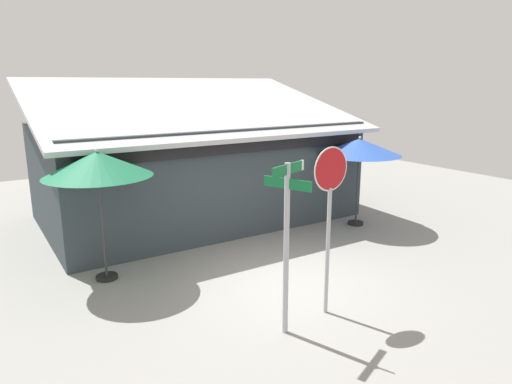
{
  "coord_description": "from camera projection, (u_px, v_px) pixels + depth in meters",
  "views": [
    {
      "loc": [
        -5.15,
        -7.12,
        3.97
      ],
      "look_at": [
        0.18,
        1.2,
        1.6
      ],
      "focal_mm": 32.1,
      "sensor_mm": 36.0,
      "label": 1
    }
  ],
  "objects": [
    {
      "name": "stop_sign",
      "position": [
        330.0,
        201.0,
        7.65
      ],
      "size": [
        0.75,
        0.07,
        2.96
      ],
      "color": "#A8AAB2",
      "rests_on": "ground"
    },
    {
      "name": "street_sign_post",
      "position": [
        287.0,
        232.0,
        7.08
      ],
      "size": [
        0.83,
        0.78,
        2.8
      ],
      "color": "#A8AAB2",
      "rests_on": "ground"
    },
    {
      "name": "patio_umbrella_forest_green_left",
      "position": [
        98.0,
        165.0,
        8.94
      ],
      "size": [
        2.12,
        2.12,
        2.74
      ],
      "color": "black",
      "rests_on": "ground"
    },
    {
      "name": "ground_plane",
      "position": [
        280.0,
        282.0,
        9.47
      ],
      "size": [
        28.0,
        28.0,
        0.1
      ],
      "primitive_type": "cube",
      "color": "gray"
    },
    {
      "name": "patio_umbrella_royal_blue_center",
      "position": [
        359.0,
        147.0,
        12.62
      ],
      "size": [
        2.3,
        2.3,
        2.54
      ],
      "color": "black",
      "rests_on": "ground"
    },
    {
      "name": "cafe_building",
      "position": [
        196.0,
        167.0,
        13.66
      ],
      "size": [
        9.03,
        5.71,
        4.12
      ],
      "color": "#333D42",
      "rests_on": "ground"
    }
  ]
}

